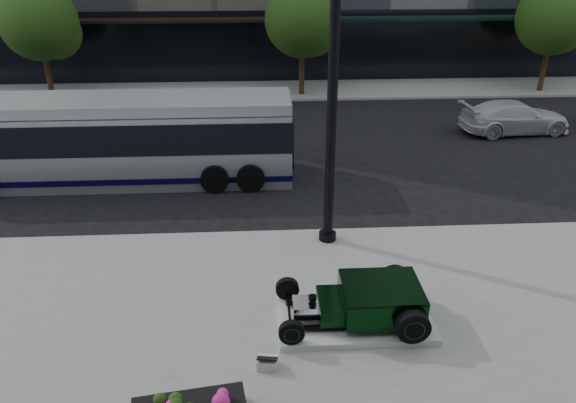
{
  "coord_description": "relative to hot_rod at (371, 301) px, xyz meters",
  "views": [
    {
      "loc": [
        -1.38,
        -16.28,
        7.98
      ],
      "look_at": [
        -0.59,
        -2.32,
        1.2
      ],
      "focal_mm": 35.0,
      "sensor_mm": 36.0,
      "label": 1
    }
  ],
  "objects": [
    {
      "name": "transit_bus",
      "position": [
        -7.23,
        8.66,
        0.79
      ],
      "size": [
        12.12,
        2.88,
        2.92
      ],
      "color": "#ADB3B7",
      "rests_on": "ground"
    },
    {
      "name": "display_plinth",
      "position": [
        -0.33,
        -0.0,
        -0.5
      ],
      "size": [
        3.4,
        1.8,
        0.15
      ],
      "primitive_type": "cube",
      "color": "silver",
      "rests_on": "sidewalk_near"
    },
    {
      "name": "street_trees",
      "position": [
        0.15,
        19.41,
        3.07
      ],
      "size": [
        29.8,
        3.8,
        5.7
      ],
      "color": "black",
      "rests_on": "sidewalk_far"
    },
    {
      "name": "lamppost",
      "position": [
        -0.49,
        3.75,
        3.47
      ],
      "size": [
        0.48,
        0.48,
        8.76
      ],
      "color": "black",
      "rests_on": "sidewalk_near"
    },
    {
      "name": "hot_rod",
      "position": [
        0.0,
        0.0,
        0.0
      ],
      "size": [
        3.22,
        2.0,
        0.81
      ],
      "color": "black",
      "rests_on": "display_plinth"
    },
    {
      "name": "ground",
      "position": [
        -1.0,
        6.34,
        -0.7
      ],
      "size": [
        120.0,
        120.0,
        0.0
      ],
      "primitive_type": "plane",
      "color": "black",
      "rests_on": "ground"
    },
    {
      "name": "white_sedan",
      "position": [
        8.76,
        12.88,
        -0.01
      ],
      "size": [
        4.85,
        2.31,
        1.36
      ],
      "primitive_type": "imported",
      "rotation": [
        0.0,
        0.0,
        1.66
      ],
      "color": "silver",
      "rests_on": "ground"
    },
    {
      "name": "sidewalk_far",
      "position": [
        -1.0,
        20.34,
        -0.64
      ],
      "size": [
        70.0,
        4.0,
        0.12
      ],
      "primitive_type": "cube",
      "color": "gray",
      "rests_on": "ground"
    },
    {
      "name": "info_plaque",
      "position": [
        -2.29,
        -1.31,
        -0.45
      ],
      "size": [
        0.44,
        0.36,
        0.31
      ],
      "color": "silver",
      "rests_on": "sidewalk_near"
    }
  ]
}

